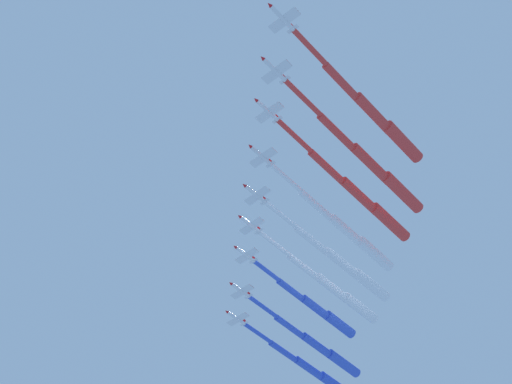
{
  "coord_description": "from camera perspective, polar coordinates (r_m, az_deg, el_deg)",
  "views": [
    {
      "loc": [
        24.81,
        -146.04,
        55.07
      ],
      "look_at": [
        0.0,
        0.0,
        219.61
      ],
      "focal_mm": 53.16,
      "sensor_mm": 36.0,
      "label": 1
    }
  ],
  "objects": [
    {
      "name": "jet_trail_port",
      "position": [
        275.22,
        4.77,
        -11.53
      ],
      "size": [
        39.26,
        58.9,
        3.66
      ],
      "color": "silver"
    },
    {
      "name": "jet_trail_starboard",
      "position": [
        285.8,
        4.19,
        -13.18
      ],
      "size": [
        38.72,
        57.8,
        3.66
      ],
      "color": "silver"
    },
    {
      "name": "jet_port_inner",
      "position": [
        216.31,
        8.79,
        2.01
      ],
      "size": [
        40.17,
        60.73,
        3.66
      ],
      "color": "silver"
    },
    {
      "name": "jet_port_mid",
      "position": [
        233.33,
        6.96,
        -2.98
      ],
      "size": [
        38.27,
        57.78,
        3.65
      ],
      "color": "silver"
    },
    {
      "name": "jet_starboard_outer",
      "position": [
        262.89,
        4.61,
        -8.71
      ],
      "size": [
        35.42,
        52.49,
        3.67
      ],
      "color": "silver"
    },
    {
      "name": "jet_port_outer",
      "position": [
        254.56,
        5.9,
        -7.28
      ],
      "size": [
        39.76,
        58.17,
        3.67
      ],
      "color": "silver"
    },
    {
      "name": "jet_starboard_inner",
      "position": [
        226.59,
        7.95,
        -0.39
      ],
      "size": [
        40.12,
        60.59,
        3.7
      ],
      "color": "silver"
    },
    {
      "name": "jet_starboard_mid",
      "position": [
        243.27,
        6.63,
        -5.43
      ],
      "size": [
        40.29,
        58.44,
        3.67
      ],
      "color": "silver"
    },
    {
      "name": "jet_lead",
      "position": [
        206.72,
        8.92,
        5.81
      ],
      "size": [
        36.72,
        55.75,
        3.72
      ],
      "color": "silver"
    }
  ]
}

